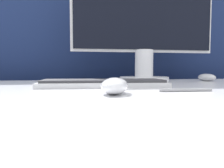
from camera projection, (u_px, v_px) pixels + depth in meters
name	position (u px, v px, depth m)	size (l,w,h in m)	color
partition_panel	(102.00, 96.00, 1.32)	(5.00, 0.03, 1.32)	navy
computer_mouse_near	(115.00, 86.00, 0.49)	(0.09, 0.13, 0.04)	white
keyboard	(103.00, 83.00, 0.70)	(0.41, 0.17, 0.02)	silver
monitor	(144.00, 19.00, 1.04)	(0.70, 0.24, 0.55)	white
computer_mouse_far	(207.00, 77.00, 1.05)	(0.06, 0.12, 0.04)	silver
pen	(186.00, 90.00, 0.55)	(0.14, 0.02, 0.01)	#99999E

